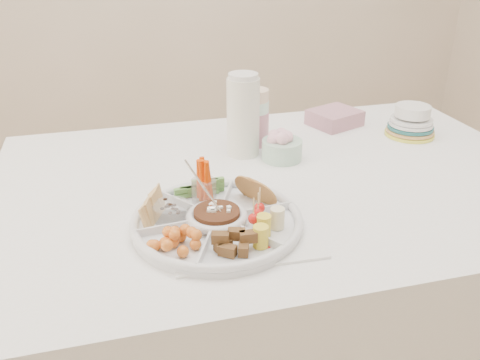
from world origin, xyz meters
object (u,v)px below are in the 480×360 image
object	(u,v)px
dining_table	(274,289)
plate_stack	(411,121)
party_tray	(217,219)
thermos	(243,114)

from	to	relation	value
dining_table	plate_stack	size ratio (longest dim) A/B	9.61
party_tray	thermos	distance (m)	0.44
dining_table	party_tray	bearing A→B (deg)	-135.69
party_tray	thermos	size ratio (longest dim) A/B	1.53
plate_stack	thermos	bearing A→B (deg)	-179.36
dining_table	thermos	distance (m)	0.54
dining_table	thermos	bearing A→B (deg)	105.50
dining_table	plate_stack	xyz separation A→B (m)	(0.52, 0.19, 0.43)
dining_table	party_tray	world-z (taller)	party_tray
dining_table	plate_stack	bearing A→B (deg)	20.14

